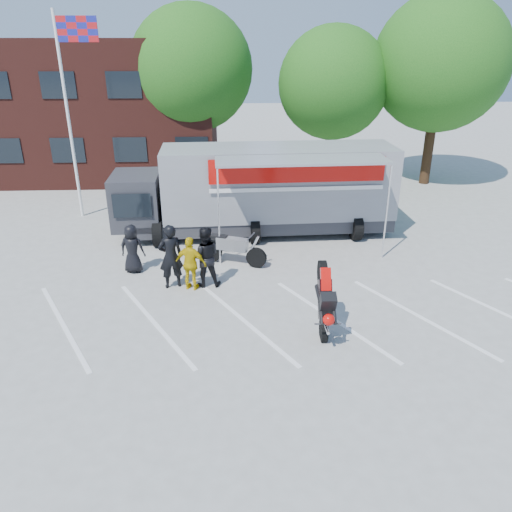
{
  "coord_description": "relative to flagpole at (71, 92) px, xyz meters",
  "views": [
    {
      "loc": [
        -0.02,
        -10.62,
        6.98
      ],
      "look_at": [
        0.59,
        2.36,
        1.3
      ],
      "focal_mm": 35.0,
      "sensor_mm": 36.0,
      "label": 1
    }
  ],
  "objects": [
    {
      "name": "spectator_leather_c",
      "position": [
        5.33,
        -6.82,
        -4.11
      ],
      "size": [
        0.95,
        0.76,
        1.89
      ],
      "primitive_type": "imported",
      "rotation": [
        0.0,
        0.0,
        3.19
      ],
      "color": "black",
      "rests_on": "ground"
    },
    {
      "name": "stunt_bike_rider",
      "position": [
        8.45,
        -9.36,
        -5.05
      ],
      "size": [
        0.87,
        1.77,
        2.06
      ],
      "primitive_type": null,
      "rotation": [
        0.0,
        0.0,
        -0.03
      ],
      "color": "black",
      "rests_on": "ground"
    },
    {
      "name": "flagpole",
      "position": [
        0.0,
        0.0,
        0.0
      ],
      "size": [
        1.61,
        0.12,
        8.0
      ],
      "color": "white",
      "rests_on": "ground"
    },
    {
      "name": "tree_right",
      "position": [
        16.24,
        4.5,
        0.82
      ],
      "size": [
        6.46,
        6.46,
        9.12
      ],
      "color": "#382314",
      "rests_on": "ground"
    },
    {
      "name": "ground",
      "position": [
        6.24,
        -10.0,
        -5.05
      ],
      "size": [
        100.0,
        100.0,
        0.0
      ],
      "primitive_type": "plane",
      "color": "#A7A7A2",
      "rests_on": "ground"
    },
    {
      "name": "spectator_hivis",
      "position": [
        4.92,
        -7.06,
        -4.22
      ],
      "size": [
        1.06,
        0.69,
        1.67
      ],
      "primitive_type": "imported",
      "rotation": [
        0.0,
        0.0,
        2.83
      ],
      "color": "#D8B50B",
      "rests_on": "ground"
    },
    {
      "name": "parked_motorcycle",
      "position": [
        6.21,
        -5.31,
        -5.05
      ],
      "size": [
        2.43,
        1.55,
        1.21
      ],
      "primitive_type": null,
      "rotation": [
        0.0,
        0.0,
        1.2
      ],
      "color": "#A7A7AC",
      "rests_on": "ground"
    },
    {
      "name": "tree_mid",
      "position": [
        11.24,
        5.0,
        -0.11
      ],
      "size": [
        5.44,
        5.44,
        7.68
      ],
      "color": "#382314",
      "rests_on": "ground"
    },
    {
      "name": "parking_bay_lines",
      "position": [
        6.24,
        -9.0,
        -5.05
      ],
      "size": [
        18.09,
        13.33,
        0.01
      ],
      "primitive_type": "cube",
      "rotation": [
        0.0,
        0.0,
        0.52
      ],
      "color": "white",
      "rests_on": "ground"
    },
    {
      "name": "spectator_leather_a",
      "position": [
        2.95,
        -5.73,
        -4.25
      ],
      "size": [
        0.84,
        0.61,
        1.6
      ],
      "primitive_type": "imported",
      "rotation": [
        0.0,
        0.0,
        3.01
      ],
      "color": "black",
      "rests_on": "ground"
    },
    {
      "name": "transporter_truck",
      "position": [
        7.43,
        -2.41,
        -5.05
      ],
      "size": [
        10.69,
        5.47,
        3.34
      ],
      "primitive_type": null,
      "rotation": [
        0.0,
        0.0,
        0.04
      ],
      "color": "gray",
      "rests_on": "ground"
    },
    {
      "name": "office_building",
      "position": [
        -3.76,
        8.0,
        -1.55
      ],
      "size": [
        18.0,
        8.0,
        7.0
      ],
      "primitive_type": "cube",
      "color": "#4F2019",
      "rests_on": "ground"
    },
    {
      "name": "spectator_leather_b",
      "position": [
        4.32,
        -6.87,
        -4.05
      ],
      "size": [
        0.84,
        0.68,
        2.01
      ],
      "primitive_type": "imported",
      "rotation": [
        0.0,
        0.0,
        3.44
      ],
      "color": "black",
      "rests_on": "ground"
    },
    {
      "name": "tree_left",
      "position": [
        4.24,
        6.0,
        0.51
      ],
      "size": [
        6.12,
        6.12,
        8.64
      ],
      "color": "#382314",
      "rests_on": "ground"
    }
  ]
}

